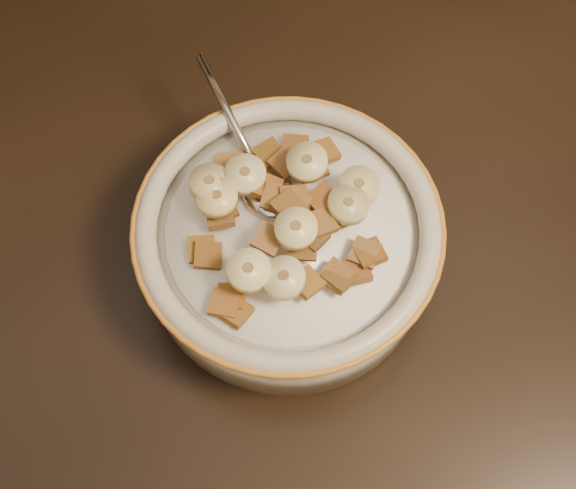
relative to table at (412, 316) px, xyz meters
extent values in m
cube|color=#422816|center=(0.00, 0.00, -0.78)|extent=(4.00, 4.50, 0.10)
cube|color=black|center=(0.00, 0.00, 0.00)|extent=(1.42, 0.94, 0.04)
cylinder|color=beige|center=(-0.09, 0.06, 0.05)|extent=(0.22, 0.22, 0.05)
cylinder|color=white|center=(-0.09, 0.06, 0.07)|extent=(0.19, 0.19, 0.00)
ellipsoid|color=silver|center=(-0.09, 0.10, 0.08)|extent=(0.05, 0.06, 0.01)
cube|color=#955A24|center=(-0.08, 0.08, 0.09)|extent=(0.02, 0.02, 0.01)
cube|color=brown|center=(-0.04, 0.03, 0.08)|extent=(0.02, 0.02, 0.01)
cube|color=brown|center=(-0.15, 0.06, 0.08)|extent=(0.03, 0.02, 0.01)
cube|color=#9C612A|center=(-0.07, 0.05, 0.10)|extent=(0.03, 0.02, 0.01)
cube|color=brown|center=(-0.09, 0.07, 0.10)|extent=(0.03, 0.03, 0.01)
cube|color=brown|center=(-0.07, 0.05, 0.09)|extent=(0.03, 0.03, 0.01)
cube|color=brown|center=(-0.04, 0.03, 0.08)|extent=(0.03, 0.03, 0.01)
cube|color=brown|center=(-0.13, 0.09, 0.08)|extent=(0.02, 0.02, 0.01)
cube|color=brown|center=(-0.07, 0.13, 0.08)|extent=(0.03, 0.03, 0.01)
cube|color=brown|center=(-0.09, 0.01, 0.09)|extent=(0.03, 0.03, 0.01)
cube|color=brown|center=(-0.15, 0.01, 0.08)|extent=(0.03, 0.03, 0.01)
cube|color=brown|center=(-0.06, 0.07, 0.09)|extent=(0.03, 0.03, 0.01)
cube|color=brown|center=(-0.13, 0.08, 0.08)|extent=(0.02, 0.02, 0.01)
cube|color=brown|center=(-0.05, 0.02, 0.08)|extent=(0.02, 0.02, 0.01)
cube|color=brown|center=(-0.14, 0.01, 0.08)|extent=(0.03, 0.03, 0.01)
cube|color=olive|center=(-0.07, 0.02, 0.08)|extent=(0.03, 0.03, 0.01)
cube|color=brown|center=(-0.08, 0.04, 0.09)|extent=(0.03, 0.03, 0.01)
cube|color=brown|center=(-0.06, 0.07, 0.09)|extent=(0.03, 0.03, 0.01)
cube|color=brown|center=(-0.10, 0.09, 0.09)|extent=(0.03, 0.03, 0.01)
cube|color=olive|center=(-0.08, 0.07, 0.10)|extent=(0.03, 0.03, 0.01)
cube|color=brown|center=(-0.12, 0.13, 0.08)|extent=(0.02, 0.02, 0.01)
cube|color=brown|center=(-0.11, 0.12, 0.08)|extent=(0.03, 0.03, 0.01)
cube|color=brown|center=(-0.11, 0.05, 0.10)|extent=(0.03, 0.03, 0.01)
cube|color=#945322|center=(-0.06, 0.11, 0.08)|extent=(0.02, 0.02, 0.01)
cube|color=#956122|center=(-0.14, 0.02, 0.08)|extent=(0.03, 0.03, 0.01)
cube|color=brown|center=(-0.06, 0.01, 0.08)|extent=(0.03, 0.03, 0.01)
cube|color=brown|center=(-0.05, 0.06, 0.09)|extent=(0.02, 0.02, 0.01)
cube|color=brown|center=(-0.09, 0.08, 0.09)|extent=(0.03, 0.03, 0.01)
cube|color=brown|center=(-0.04, 0.12, 0.08)|extent=(0.02, 0.02, 0.01)
cube|color=brown|center=(-0.08, 0.12, 0.09)|extent=(0.03, 0.03, 0.01)
cube|color=brown|center=(-0.15, 0.06, 0.08)|extent=(0.02, 0.02, 0.01)
cube|color=brown|center=(-0.09, 0.13, 0.08)|extent=(0.03, 0.03, 0.01)
cylinder|color=beige|center=(-0.11, 0.11, 0.10)|extent=(0.04, 0.04, 0.01)
cylinder|color=#F6EFA6|center=(-0.10, 0.02, 0.10)|extent=(0.04, 0.04, 0.02)
cylinder|color=#CAB480|center=(-0.14, 0.11, 0.10)|extent=(0.04, 0.04, 0.01)
cylinder|color=#F7ED9F|center=(-0.09, 0.05, 0.11)|extent=(0.04, 0.04, 0.01)
cylinder|color=tan|center=(-0.03, 0.08, 0.10)|extent=(0.04, 0.04, 0.01)
cylinder|color=#F8EC95|center=(-0.06, 0.10, 0.10)|extent=(0.04, 0.04, 0.01)
cylinder|color=#CCC388|center=(-0.04, 0.06, 0.10)|extent=(0.03, 0.03, 0.01)
cylinder|color=#FADA7F|center=(-0.13, 0.09, 0.10)|extent=(0.04, 0.04, 0.01)
cylinder|color=#FEF289|center=(-0.13, 0.03, 0.10)|extent=(0.03, 0.03, 0.01)
camera|label=1|loc=(-0.16, -0.20, 0.61)|focal=50.00mm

